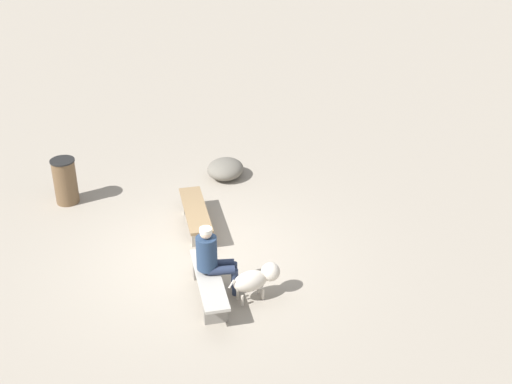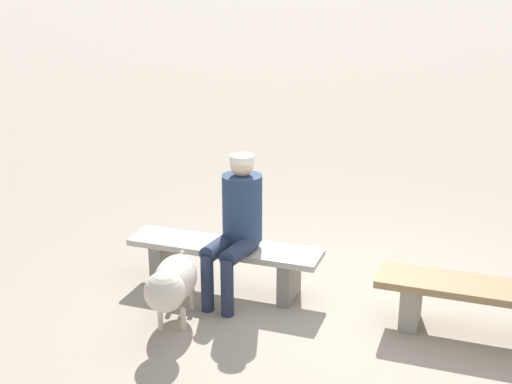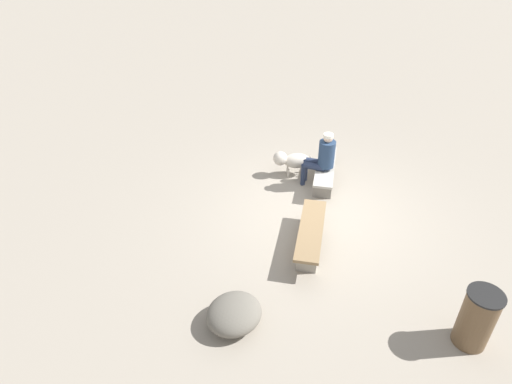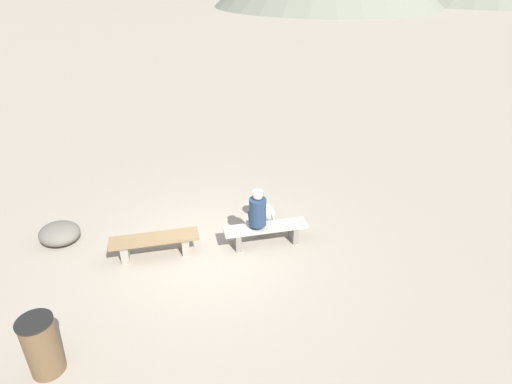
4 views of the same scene
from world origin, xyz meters
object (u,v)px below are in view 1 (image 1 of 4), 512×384
object	(u,v)px
bench_right	(209,284)
trash_bin	(65,181)
dog	(257,278)
bench_left	(196,214)
seated_person	(212,256)
boulder	(225,169)

from	to	relation	value
bench_right	trash_bin	bearing A→B (deg)	-148.53
dog	bench_right	bearing A→B (deg)	156.21
bench_left	dog	size ratio (longest dim) A/B	2.01
seated_person	boulder	size ratio (longest dim) A/B	1.48
bench_right	trash_bin	xyz separation A→B (m)	(-3.64, -2.76, 0.18)
bench_right	seated_person	xyz separation A→B (m)	(-0.17, 0.07, 0.43)
bench_left	boulder	bearing A→B (deg)	154.42
bench_right	trash_bin	size ratio (longest dim) A/B	1.84
bench_left	seated_person	size ratio (longest dim) A/B	1.39
bench_left	trash_bin	distance (m)	2.97
seated_person	trash_bin	world-z (taller)	seated_person
trash_bin	bench_left	bearing A→B (deg)	62.66
bench_left	bench_right	distance (m)	2.29
trash_bin	boulder	xyz separation A→B (m)	(-0.70, 3.38, -0.28)
dog	boulder	distance (m)	4.41
seated_person	boulder	world-z (taller)	seated_person
seated_person	dog	bearing A→B (deg)	73.88
trash_bin	dog	bearing A→B (deg)	43.72
boulder	bench_left	bearing A→B (deg)	-19.94
dog	boulder	world-z (taller)	dog
trash_bin	boulder	world-z (taller)	trash_bin
bench_right	dog	size ratio (longest dim) A/B	2.00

